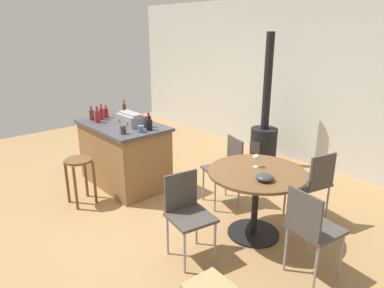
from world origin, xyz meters
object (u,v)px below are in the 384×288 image
object	(u,v)px
cup_1	(141,129)
wine_glass	(256,158)
kitchen_island	(124,154)
wood_stove	(264,135)
cup_0	(123,130)
wooden_stool	(80,171)
bottle_6	(106,113)
folding_chair_far	(311,226)
toolbox	(131,119)
bottle_4	(92,115)
dining_table	(256,186)
folding_chair_near	(187,210)
bottle_0	(149,121)
bottle_5	(149,125)
bottle_1	(124,109)
folding_chair_right	(226,165)
bottle_3	(102,114)
bottle_2	(97,116)
serving_bowl	(265,177)

from	to	relation	value
cup_1	wine_glass	size ratio (longest dim) A/B	0.82
kitchen_island	wood_stove	bearing A→B (deg)	68.40
cup_0	wine_glass	bearing A→B (deg)	23.10
wooden_stool	bottle_6	xyz separation A→B (m)	(-0.62, 0.76, 0.53)
folding_chair_far	toolbox	bearing A→B (deg)	-178.16
folding_chair_far	cup_0	xyz separation A→B (m)	(-2.44, -0.40, 0.43)
cup_1	bottle_4	bearing A→B (deg)	-169.69
dining_table	bottle_6	bearing A→B (deg)	-172.38
wooden_stool	wine_glass	world-z (taller)	wine_glass
folding_chair_near	cup_0	world-z (taller)	cup_0
bottle_0	dining_table	bearing A→B (deg)	5.58
folding_chair_far	wine_glass	world-z (taller)	wine_glass
kitchen_island	bottle_5	bearing A→B (deg)	11.26
bottle_0	cup_1	world-z (taller)	bottle_0
folding_chair_near	bottle_1	distance (m)	2.51
bottle_5	folding_chair_right	bearing A→B (deg)	32.98
bottle_6	folding_chair_near	bearing A→B (deg)	-10.55
wooden_stool	bottle_3	xyz separation A→B (m)	(-0.56, 0.65, 0.54)
folding_chair_right	bottle_1	bearing A→B (deg)	-168.94
kitchen_island	cup_0	bearing A→B (deg)	-28.57
wood_stove	bottle_4	bearing A→B (deg)	-119.55
bottle_2	serving_bowl	world-z (taller)	bottle_2
wooden_stool	toolbox	bearing A→B (deg)	92.13
kitchen_island	cup_0	xyz separation A→B (m)	(0.44, -0.24, 0.51)
bottle_1	cup_0	bearing A→B (deg)	-31.86
folding_chair_near	bottle_1	world-z (taller)	bottle_1
kitchen_island	toolbox	bearing A→B (deg)	28.55
bottle_5	toolbox	bearing A→B (deg)	-174.95
bottle_4	bottle_6	world-z (taller)	bottle_4
bottle_2	folding_chair_far	bearing A→B (deg)	6.71
folding_chair_right	folding_chair_near	bearing A→B (deg)	-65.06
cup_0	dining_table	bearing A→B (deg)	19.60
folding_chair_near	cup_1	size ratio (longest dim) A/B	7.25
bottle_1	cup_0	xyz separation A→B (m)	(0.89, -0.55, -0.04)
wooden_stool	bottle_1	xyz separation A→B (m)	(-0.60, 1.06, 0.54)
kitchen_island	dining_table	bearing A→B (deg)	9.50
folding_chair_far	wine_glass	xyz separation A→B (m)	(-0.85, 0.28, 0.33)
folding_chair_right	wooden_stool	bearing A→B (deg)	-131.04
folding_chair_near	cup_0	xyz separation A→B (m)	(-1.46, 0.19, 0.46)
bottle_0	toolbox	bearing A→B (deg)	-156.05
kitchen_island	wood_stove	distance (m)	2.32
bottle_3	cup_1	distance (m)	0.93
kitchen_island	folding_chair_far	size ratio (longest dim) A/B	1.53
toolbox	bottle_0	xyz separation A→B (m)	(0.26, 0.12, -0.00)
bottle_3	kitchen_island	bearing A→B (deg)	13.47
dining_table	wood_stove	bearing A→B (deg)	125.09
toolbox	bottle_4	size ratio (longest dim) A/B	1.98
folding_chair_far	bottle_3	distance (m)	3.33
dining_table	folding_chair_right	size ratio (longest dim) A/B	1.19
wood_stove	bottle_0	xyz separation A→B (m)	(-0.46, -1.97, 0.48)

